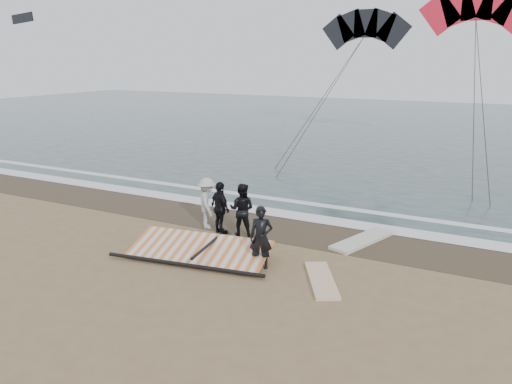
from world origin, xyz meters
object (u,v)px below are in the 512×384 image
Objects in this scene: board_white at (321,280)px; sail_rig at (200,250)px; man_main at (261,237)px; board_cream at (363,240)px.

board_white is 0.47× the size of sail_rig.
man_main reaches higher than board_white.
sail_rig is (-3.76, -0.03, 0.15)m from board_white.
board_cream is (0.16, 3.34, 0.01)m from board_white.
sail_rig is at bearing 151.64° from board_white.
man_main reaches higher than board_cream.
man_main is 2.00m from board_white.
man_main is 0.80× the size of board_white.
board_white is 0.84× the size of board_cream.
board_white is 3.35m from board_cream.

